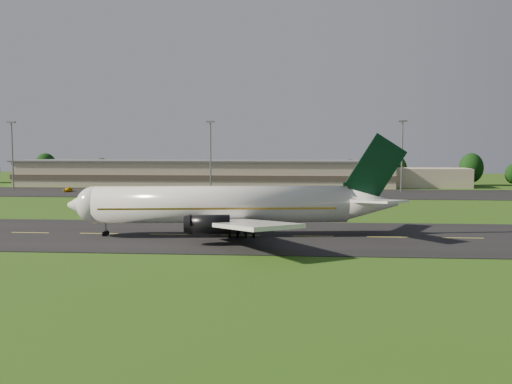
# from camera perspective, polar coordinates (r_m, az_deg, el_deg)

# --- Properties ---
(ground) EXTENTS (360.00, 360.00, 0.00)m
(ground) POSITION_cam_1_polar(r_m,az_deg,el_deg) (91.58, -15.43, -4.08)
(ground) COLOR #2B4A12
(ground) RESTS_ON ground
(taxiway) EXTENTS (220.00, 30.00, 0.10)m
(taxiway) POSITION_cam_1_polar(r_m,az_deg,el_deg) (91.57, -15.43, -4.05)
(taxiway) COLOR black
(taxiway) RESTS_ON ground
(apron) EXTENTS (260.00, 30.00, 0.10)m
(apron) POSITION_cam_1_polar(r_m,az_deg,el_deg) (160.69, -6.74, -0.07)
(apron) COLOR black
(apron) RESTS_ON ground
(airliner) EXTENTS (51.22, 41.91, 15.57)m
(airliner) POSITION_cam_1_polar(r_m,az_deg,el_deg) (86.38, -2.89, -1.32)
(airliner) COLOR white
(airliner) RESTS_ON ground
(terminal) EXTENTS (145.00, 16.00, 8.40)m
(terminal) POSITION_cam_1_polar(r_m,az_deg,el_deg) (183.17, -3.34, 1.81)
(terminal) COLOR #C5B096
(terminal) RESTS_ON ground
(light_mast_west) EXTENTS (2.40, 1.20, 20.35)m
(light_mast_west) POSITION_cam_1_polar(r_m,az_deg,el_deg) (186.05, -23.20, 4.16)
(light_mast_west) COLOR gray
(light_mast_west) RESTS_ON ground
(light_mast_centre) EXTENTS (2.40, 1.20, 20.35)m
(light_mast_centre) POSITION_cam_1_polar(r_m,az_deg,el_deg) (167.08, -4.57, 4.50)
(light_mast_centre) COLOR gray
(light_mast_centre) RESTS_ON ground
(light_mast_east) EXTENTS (2.40, 1.20, 20.35)m
(light_mast_east) POSITION_cam_1_polar(r_m,az_deg,el_deg) (167.64, 14.40, 4.36)
(light_mast_east) COLOR gray
(light_mast_east) RESTS_ON ground
(tree_line) EXTENTS (199.77, 8.91, 10.63)m
(tree_line) POSITION_cam_1_polar(r_m,az_deg,el_deg) (191.33, 3.93, 2.28)
(tree_line) COLOR black
(tree_line) RESTS_ON ground
(service_vehicle_a) EXTENTS (1.76, 3.78, 1.25)m
(service_vehicle_a) POSITION_cam_1_polar(r_m,az_deg,el_deg) (171.03, -18.31, 0.24)
(service_vehicle_a) COLOR gold
(service_vehicle_a) RESTS_ON apron
(service_vehicle_b) EXTENTS (4.36, 3.28, 1.37)m
(service_vehicle_b) POSITION_cam_1_polar(r_m,az_deg,el_deg) (165.82, -11.79, 0.27)
(service_vehicle_b) COLOR maroon
(service_vehicle_b) RESTS_ON apron
(service_vehicle_c) EXTENTS (4.62, 5.22, 1.34)m
(service_vehicle_c) POSITION_cam_1_polar(r_m,az_deg,el_deg) (158.99, 2.88, 0.16)
(service_vehicle_c) COLOR silver
(service_vehicle_c) RESTS_ON apron
(service_vehicle_d) EXTENTS (5.54, 3.23, 1.51)m
(service_vehicle_d) POSITION_cam_1_polar(r_m,az_deg,el_deg) (160.90, 3.19, 0.25)
(service_vehicle_d) COLOR #E7A00D
(service_vehicle_d) RESTS_ON apron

